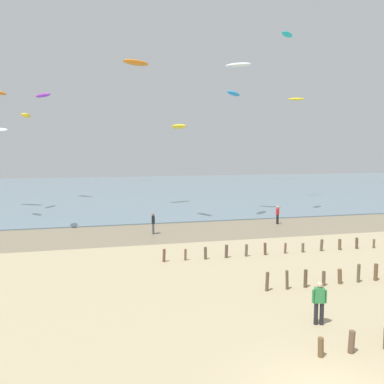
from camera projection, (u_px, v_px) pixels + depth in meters
name	position (u px, v px, depth m)	size (l,w,h in m)	color
wet_sand_strip	(169.00, 232.00, 33.34)	(120.00, 8.18, 0.01)	#84755B
sea	(128.00, 189.00, 71.05)	(160.00, 70.00, 0.10)	slate
groyne_mid	(383.00, 272.00, 20.93)	(12.54, 0.34, 0.99)	brown
groyne_far	(275.00, 249.00, 26.21)	(15.06, 0.34, 0.84)	brown
person_nearest_camera	(278.00, 214.00, 37.18)	(0.43, 0.43, 1.71)	#232328
person_by_waterline	(319.00, 302.00, 15.50)	(0.55, 0.32, 1.71)	#232328
person_left_flank	(153.00, 223.00, 32.60)	(0.23, 0.57, 1.71)	#4C4C56
kite_aloft_1	(26.00, 116.00, 32.33)	(2.18, 0.70, 0.35)	yellow
kite_aloft_2	(136.00, 63.00, 46.01)	(3.38, 1.08, 0.54)	orange
kite_aloft_3	(287.00, 34.00, 40.59)	(2.20, 0.70, 0.35)	#19B2B7
kite_aloft_5	(43.00, 95.00, 53.61)	(3.45, 1.10, 0.55)	purple
kite_aloft_6	(296.00, 99.00, 55.60)	(2.32, 0.74, 0.37)	yellow
kite_aloft_7	(179.00, 126.00, 38.57)	(2.60, 0.83, 0.42)	yellow
kite_aloft_8	(234.00, 93.00, 38.58)	(2.63, 0.84, 0.42)	#2384D1
kite_aloft_9	(238.00, 65.00, 41.91)	(2.83, 0.91, 0.45)	white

